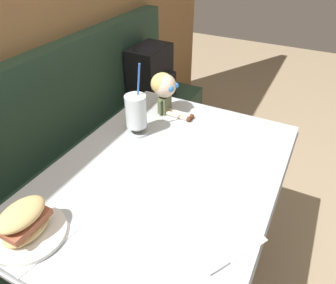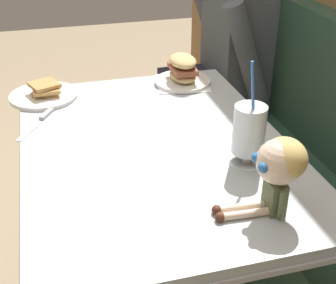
% 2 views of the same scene
% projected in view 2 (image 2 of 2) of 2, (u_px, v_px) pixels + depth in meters
% --- Properties ---
extents(booth_bench, '(2.60, 0.48, 1.00)m').
position_uv_depth(booth_bench, '(317.00, 216.00, 1.79)').
color(booth_bench, '#233D2D').
rests_on(booth_bench, ground).
extents(diner_table, '(1.11, 0.81, 0.74)m').
position_uv_depth(diner_table, '(156.00, 196.00, 1.54)').
color(diner_table, '#B2BCC1').
rests_on(diner_table, ground).
extents(toast_plate, '(0.25, 0.25, 0.06)m').
position_uv_depth(toast_plate, '(44.00, 94.00, 1.74)').
color(toast_plate, white).
rests_on(toast_plate, diner_table).
extents(milkshake_glass, '(0.10, 0.10, 0.32)m').
position_uv_depth(milkshake_glass, '(249.00, 133.00, 1.30)').
color(milkshake_glass, silver).
rests_on(milkshake_glass, diner_table).
extents(sandwich_plate, '(0.23, 0.23, 0.12)m').
position_uv_depth(sandwich_plate, '(183.00, 72.00, 1.84)').
color(sandwich_plate, white).
rests_on(sandwich_plate, diner_table).
extents(butter_knife, '(0.21, 0.13, 0.01)m').
position_uv_depth(butter_knife, '(43.00, 118.00, 1.59)').
color(butter_knife, silver).
rests_on(butter_knife, diner_table).
extents(seated_doll, '(0.12, 0.22, 0.20)m').
position_uv_depth(seated_doll, '(279.00, 166.00, 1.10)').
color(seated_doll, '#5B6642').
rests_on(seated_doll, diner_table).
extents(diner_patron, '(0.55, 0.48, 0.81)m').
position_uv_depth(diner_patron, '(229.00, 44.00, 2.28)').
color(diner_patron, '#4C5156').
rests_on(diner_patron, booth_bench).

